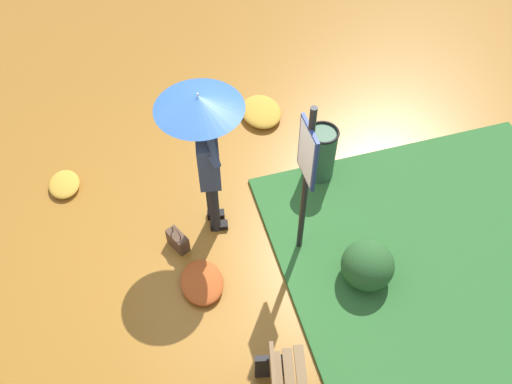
# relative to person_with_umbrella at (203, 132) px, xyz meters

# --- Properties ---
(ground_plane) EXTENTS (18.00, 18.00, 0.00)m
(ground_plane) POSITION_rel_person_with_umbrella_xyz_m (-0.11, 0.02, -1.55)
(ground_plane) COLOR #9E6623
(grass_verge) EXTENTS (4.80, 4.00, 0.05)m
(grass_verge) POSITION_rel_person_with_umbrella_xyz_m (-1.94, -2.61, -1.53)
(grass_verge) COLOR #2D662D
(grass_verge) RESTS_ON ground_plane
(person_with_umbrella) EXTENTS (0.96, 0.96, 2.04)m
(person_with_umbrella) POSITION_rel_person_with_umbrella_xyz_m (0.00, 0.00, 0.00)
(person_with_umbrella) COLOR black
(person_with_umbrella) RESTS_ON ground_plane
(info_sign_post) EXTENTS (0.44, 0.07, 2.30)m
(info_sign_post) POSITION_rel_person_with_umbrella_xyz_m (-0.73, -0.91, -0.11)
(info_sign_post) COLOR black
(info_sign_post) RESTS_ON ground_plane
(handbag) EXTENTS (0.33, 0.26, 0.37)m
(handbag) POSITION_rel_person_with_umbrella_xyz_m (-0.31, 0.50, -1.42)
(handbag) COLOR #4C3323
(handbag) RESTS_ON ground_plane
(trash_bin) EXTENTS (0.42, 0.42, 0.83)m
(trash_bin) POSITION_rel_person_with_umbrella_xyz_m (0.31, -1.56, -1.13)
(trash_bin) COLOR #2D5138
(trash_bin) RESTS_ON ground_plane
(shrub_cluster) EXTENTS (0.67, 0.61, 0.55)m
(shrub_cluster) POSITION_rel_person_with_umbrella_xyz_m (-1.32, -1.54, -1.29)
(shrub_cluster) COLOR #285628
(shrub_cluster) RESTS_ON ground_plane
(leaf_pile_near_person) EXTENTS (0.74, 0.59, 0.16)m
(leaf_pile_near_person) POSITION_rel_person_with_umbrella_xyz_m (1.66, -1.15, -1.47)
(leaf_pile_near_person) COLOR gold
(leaf_pile_near_person) RESTS_ON ground_plane
(leaf_pile_by_bench) EXTENTS (0.51, 0.41, 0.11)m
(leaf_pile_by_bench) POSITION_rel_person_with_umbrella_xyz_m (1.06, 1.78, -1.50)
(leaf_pile_by_bench) COLOR gold
(leaf_pile_by_bench) RESTS_ON ground_plane
(leaf_pile_far_path) EXTENTS (0.62, 0.50, 0.14)m
(leaf_pile_far_path) POSITION_rel_person_with_umbrella_xyz_m (-0.92, 0.34, -1.48)
(leaf_pile_far_path) COLOR #B74C1E
(leaf_pile_far_path) RESTS_ON ground_plane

